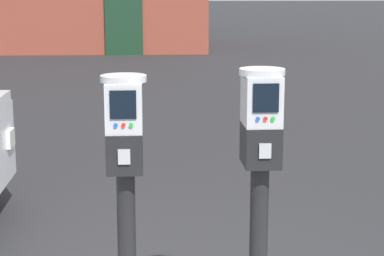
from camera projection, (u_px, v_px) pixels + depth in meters
The scene contains 2 objects.
parking_meter_near_kerb at pixel (125, 158), 3.24m from camera, with size 0.22×0.25×1.28m.
parking_meter_twin_adjacent at pixel (260, 153), 3.27m from camera, with size 0.22×0.25×1.31m.
Camera 1 is at (-0.04, -3.37, 1.83)m, focal length 63.76 mm.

